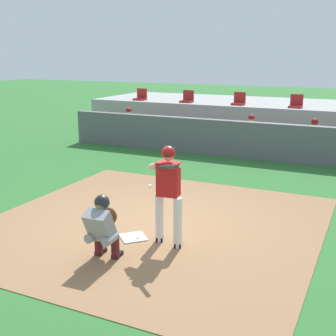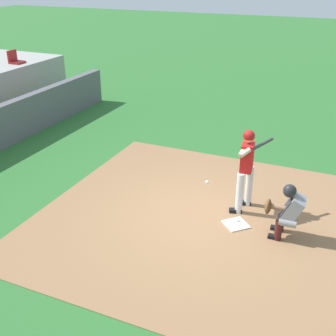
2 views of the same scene
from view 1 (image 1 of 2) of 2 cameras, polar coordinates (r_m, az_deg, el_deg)
name	(u,v)px [view 1 (image 1 of 2)]	position (r m, az deg, el deg)	size (l,w,h in m)	color
ground_plane	(153,224)	(8.97, -1.93, -7.21)	(80.00, 80.00, 0.00)	#2D6B2D
dirt_infield	(153,224)	(8.96, -1.93, -7.18)	(6.40, 6.40, 0.01)	#936B47
home_plate	(133,237)	(8.31, -4.50, -8.88)	(0.44, 0.44, 0.02)	white
batter_at_plate	(168,189)	(7.69, -0.02, -2.74)	(0.76, 0.69, 1.80)	silver
catcher_crouched	(103,225)	(7.35, -8.38, -7.25)	(0.49, 1.97, 1.13)	gray
dugout_wall	(244,140)	(14.67, 9.79, 3.60)	(13.00, 0.30, 1.20)	#59595E
dugout_bench	(252,146)	(15.69, 10.73, 2.86)	(11.80, 0.44, 0.45)	olive
dugout_player_0	(127,124)	(17.34, -5.26, 5.65)	(0.49, 0.70, 1.30)	#939399
dugout_player_1	(250,133)	(15.47, 10.46, 4.40)	(0.49, 0.70, 1.30)	#939399
dugout_player_2	(313,138)	(15.08, 18.12, 3.67)	(0.49, 0.70, 1.30)	#939399
stands_platform	(274,119)	(18.88, 13.48, 6.11)	(15.00, 4.40, 1.40)	#9E9E99
stadium_seat_0	(141,97)	(19.24, -3.53, 9.13)	(0.46, 0.46, 0.48)	#A51E1E
stadium_seat_1	(187,99)	(18.30, 2.50, 8.87)	(0.46, 0.46, 0.48)	#A51E1E
stadium_seat_2	(239,101)	(17.57, 9.09, 8.48)	(0.46, 0.46, 0.48)	#A51E1E
stadium_seat_3	(296,104)	(17.09, 16.13, 7.93)	(0.46, 0.46, 0.48)	#A51E1E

